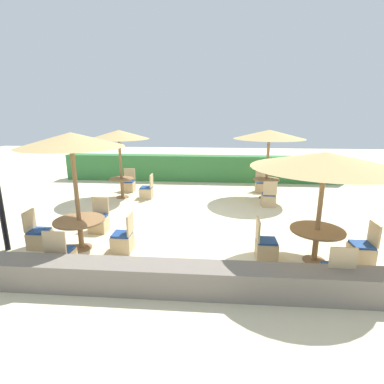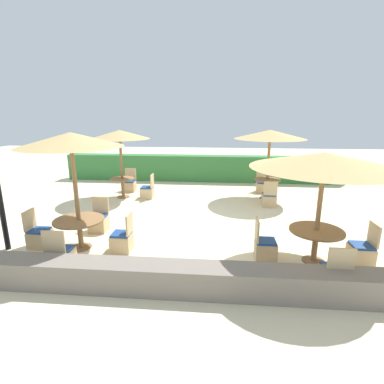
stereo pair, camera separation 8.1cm
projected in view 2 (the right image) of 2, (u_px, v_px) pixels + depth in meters
ground_plane at (190, 228)px, 8.51m from camera, size 40.00×40.00×0.00m
hedge_row at (203, 168)px, 14.25m from camera, size 13.00×0.70×1.21m
stone_border at (173, 278)px, 5.42m from camera, size 10.00×0.56×0.53m
parasol_front_left at (71, 140)px, 6.60m from camera, size 2.32×2.32×2.76m
round_table_front_left at (79, 225)px, 7.11m from camera, size 1.17×1.17×0.73m
patio_chair_front_left_west at (39, 236)px, 7.28m from camera, size 0.46×0.46×0.93m
patio_chair_front_left_east at (122, 240)px, 7.06m from camera, size 0.46×0.46×0.93m
patio_chair_front_left_south at (61, 257)px, 6.23m from camera, size 0.46×0.46×0.93m
patio_chair_front_left_north at (99, 222)px, 8.25m from camera, size 0.46×0.46×0.93m
parasol_back_left at (120, 135)px, 10.99m from camera, size 2.22×2.22×2.56m
round_table_back_left at (123, 183)px, 11.46m from camera, size 0.92×0.92×0.75m
patio_chair_back_left_east at (148, 191)px, 11.41m from camera, size 0.46×0.46×0.93m
patio_chair_back_left_north at (130, 185)px, 12.43m from camera, size 0.46×0.46×0.93m
parasol_back_right at (270, 135)px, 10.82m from camera, size 2.59×2.59×2.57m
round_table_back_right at (267, 184)px, 11.29m from camera, size 0.98×0.98×0.75m
patio_chair_back_right_north at (262, 186)px, 12.26m from camera, size 0.46×0.46×0.93m
patio_chair_back_right_south at (269, 199)px, 10.41m from camera, size 0.46×0.46×0.93m
parasol_front_right at (325, 160)px, 6.02m from camera, size 3.00×3.00×2.41m
round_table_front_right at (316, 236)px, 6.45m from camera, size 1.14×1.14×0.75m
patio_chair_front_right_south at (334, 277)px, 5.48m from camera, size 0.46×0.46×0.93m
patio_chair_front_right_east at (362, 252)px, 6.44m from camera, size 0.46×0.46×0.93m
patio_chair_front_right_west at (265, 248)px, 6.66m from camera, size 0.46×0.46×0.93m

